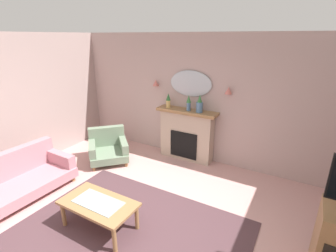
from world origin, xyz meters
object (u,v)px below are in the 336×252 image
Objects in this scene: fireplace at (186,135)px; mantel_vase_right at (168,100)px; wall_mirror at (190,84)px; floral_couch at (18,178)px; mantel_vase_centre at (189,102)px; wall_sconce_left at (156,83)px; coffee_table at (99,206)px; armchair_beside_couch at (108,147)px; mantel_vase_left at (200,105)px; wall_sconce_right at (229,90)px.

mantel_vase_right is (-0.45, -0.03, 0.76)m from fireplace.
floral_couch is at bearing -124.08° from wall_mirror.
mantel_vase_centre is 0.96m from wall_sconce_left.
mantel_vase_centre reaches higher than coffee_table.
armchair_beside_couch is at bearing -121.85° from wall_sconce_left.
mantel_vase_left is 0.33× the size of armchair_beside_couch.
fireplace is 1.24× the size of coffee_table.
wall_sconce_left and wall_sconce_right have the same top height.
mantel_vase_left is 2.70× the size of wall_sconce_left.
mantel_vase_left reaches higher than armchair_beside_couch.
mantel_vase_right is at bearing -159.30° from wall_mirror.
wall_mirror reaches higher than mantel_vase_left.
armchair_beside_couch is at bearing -147.71° from fireplace.
mantel_vase_right is 0.19× the size of floral_couch.
coffee_table is (-0.16, -2.61, -0.95)m from mantel_vase_centre.
mantel_vase_centre is 0.87m from wall_sconce_right.
wall_mirror is 3.74m from floral_couch.
coffee_table is at bearing -50.73° from armchair_beside_couch.
wall_mirror is 0.84× the size of armchair_beside_couch.
floral_couch is (-1.50, -2.71, -1.01)m from mantel_vase_right.
mantel_vase_centre reaches higher than fireplace.
wall_mirror is 0.85m from wall_sconce_left.
wall_mirror reaches higher than mantel_vase_right.
fireplace is 1.38m from wall_sconce_right.
wall_mirror reaches higher than mantel_vase_centre.
mantel_vase_right is at bearing 41.26° from armchair_beside_couch.
mantel_vase_right is 0.28× the size of armchair_beside_couch.
mantel_vase_centre is 3.51m from floral_couch.
wall_sconce_right is at bearing 12.31° from mantel_vase_left.
coffee_table is at bearing -109.35° from wall_sconce_right.
wall_sconce_left is at bearing 105.20° from coffee_table.
mantel_vase_right is at bearing 61.07° from floral_couch.
fireplace is 1.79m from armchair_beside_couch.
mantel_vase_centre is at bearing -7.59° from wall_sconce_left.
mantel_vase_left is 3.66m from floral_couch.
wall_sconce_left is (-1.15, 0.12, 0.34)m from mantel_vase_left.
fireplace reaches higher than armchair_beside_couch.
wall_sconce_left is at bearing 68.81° from floral_couch.
wall_sconce_left is 3.10m from coffee_table.
wall_mirror reaches higher than armchair_beside_couch.
armchair_beside_couch is at bearing -138.74° from mantel_vase_right.
fireplace is at bearing 32.29° from armchair_beside_couch.
wall_mirror reaches higher than coffee_table.
wall_sconce_right reaches higher than mantel_vase_left.
wall_sconce_left is 0.13× the size of coffee_table.
wall_sconce_right is at bearing 45.31° from floral_couch.
wall_sconce_right is (1.30, 0.12, 0.33)m from mantel_vase_right.
fireplace is 9.71× the size of wall_sconce_right.
wall_sconce_left reaches higher than armchair_beside_couch.
wall_sconce_left is at bearing -176.63° from wall_mirror.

